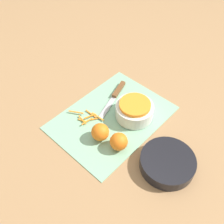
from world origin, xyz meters
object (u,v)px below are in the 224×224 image
Objects in this scene: orange_left at (100,132)px; orange_right at (119,142)px; knife at (116,93)px; bowl_dark at (167,163)px; bowl_speckled at (135,110)px.

orange_left is 0.08m from orange_right.
knife is at bearing -135.94° from orange_right.
bowl_dark reaches higher than knife.
orange_right is at bearing 19.86° from bowl_speckled.
orange_left is (0.07, -0.26, 0.02)m from bowl_dark.
knife is 0.25m from orange_left.
orange_right is at bearing 101.04° from orange_left.
bowl_dark is 0.40m from knife.
bowl_dark is 2.84× the size of orange_left.
bowl_speckled is at bearing -113.30° from bowl_dark.
knife is (-0.15, -0.37, -0.01)m from bowl_dark.
bowl_speckled is at bearing 55.10° from knife.
orange_left reaches higher than bowl_dark.
knife is at bearing -152.03° from orange_left.
knife is 3.44× the size of orange_left.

